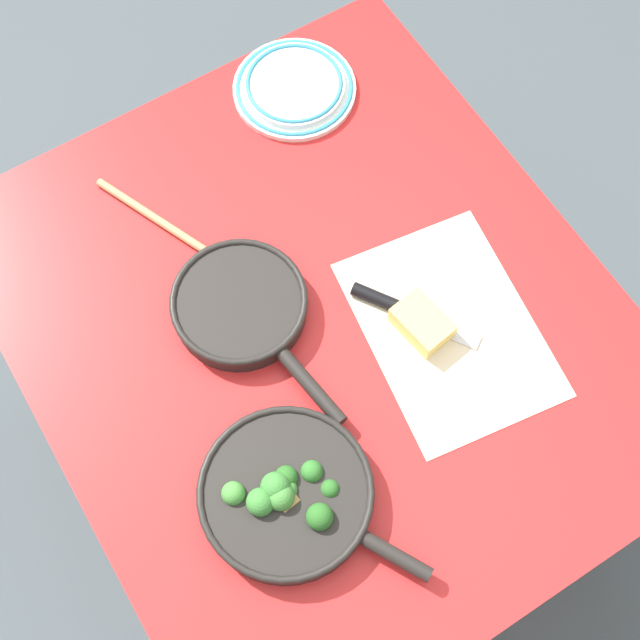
{
  "coord_description": "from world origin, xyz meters",
  "views": [
    {
      "loc": [
        -0.5,
        0.31,
        2.17
      ],
      "look_at": [
        0.0,
        0.0,
        0.79
      ],
      "focal_mm": 50.0,
      "sensor_mm": 36.0,
      "label": 1
    }
  ],
  "objects_px": {
    "skillet_eggs": "(241,306)",
    "cheese_block": "(422,323)",
    "grater_knife": "(397,307)",
    "skillet_broccoli": "(287,495)",
    "dinner_plate_stack": "(294,87)",
    "wooden_spoon": "(204,250)"
  },
  "relations": [
    {
      "from": "skillet_eggs",
      "to": "cheese_block",
      "type": "bearing_deg",
      "value": 44.89
    },
    {
      "from": "skillet_eggs",
      "to": "grater_knife",
      "type": "distance_m",
      "value": 0.27
    },
    {
      "from": "skillet_broccoli",
      "to": "cheese_block",
      "type": "distance_m",
      "value": 0.37
    },
    {
      "from": "skillet_eggs",
      "to": "dinner_plate_stack",
      "type": "height_order",
      "value": "skillet_eggs"
    },
    {
      "from": "wooden_spoon",
      "to": "cheese_block",
      "type": "bearing_deg",
      "value": 13.87
    },
    {
      "from": "skillet_broccoli",
      "to": "skillet_eggs",
      "type": "height_order",
      "value": "skillet_broccoli"
    },
    {
      "from": "wooden_spoon",
      "to": "dinner_plate_stack",
      "type": "bearing_deg",
      "value": 100.96
    },
    {
      "from": "grater_knife",
      "to": "dinner_plate_stack",
      "type": "distance_m",
      "value": 0.49
    },
    {
      "from": "dinner_plate_stack",
      "to": "skillet_eggs",
      "type": "bearing_deg",
      "value": 137.74
    },
    {
      "from": "grater_knife",
      "to": "skillet_eggs",
      "type": "bearing_deg",
      "value": -153.96
    },
    {
      "from": "skillet_broccoli",
      "to": "skillet_eggs",
      "type": "bearing_deg",
      "value": 134.03
    },
    {
      "from": "wooden_spoon",
      "to": "skillet_eggs",
      "type": "bearing_deg",
      "value": -23.53
    },
    {
      "from": "wooden_spoon",
      "to": "dinner_plate_stack",
      "type": "relative_size",
      "value": 1.58
    },
    {
      "from": "skillet_eggs",
      "to": "skillet_broccoli",
      "type": "bearing_deg",
      "value": -25.09
    },
    {
      "from": "dinner_plate_stack",
      "to": "wooden_spoon",
      "type": "bearing_deg",
      "value": 123.97
    },
    {
      "from": "wooden_spoon",
      "to": "cheese_block",
      "type": "relative_size",
      "value": 3.5
    },
    {
      "from": "skillet_eggs",
      "to": "cheese_block",
      "type": "height_order",
      "value": "skillet_eggs"
    },
    {
      "from": "skillet_broccoli",
      "to": "dinner_plate_stack",
      "type": "height_order",
      "value": "skillet_broccoli"
    },
    {
      "from": "wooden_spoon",
      "to": "dinner_plate_stack",
      "type": "distance_m",
      "value": 0.38
    },
    {
      "from": "grater_knife",
      "to": "cheese_block",
      "type": "bearing_deg",
      "value": -15.71
    },
    {
      "from": "cheese_block",
      "to": "dinner_plate_stack",
      "type": "bearing_deg",
      "value": -7.8
    },
    {
      "from": "skillet_eggs",
      "to": "wooden_spoon",
      "type": "xyz_separation_m",
      "value": [
        0.14,
        -0.0,
        -0.02
      ]
    }
  ]
}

